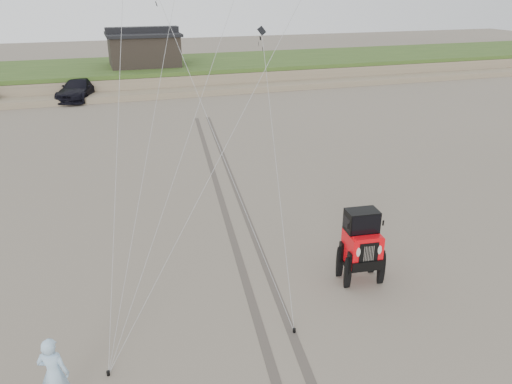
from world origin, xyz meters
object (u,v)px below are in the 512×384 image
cabin (144,48)px  jeep (361,254)px  truck_c (79,89)px  man (54,374)px

cabin → jeep: (2.15, -35.83, -2.32)m
truck_c → man: bearing=-70.6°
truck_c → jeep: (7.98, -30.84, 0.08)m
cabin → jeep: size_ratio=1.30×
man → truck_c: bearing=-71.0°
truck_c → jeep: size_ratio=1.17×
cabin → jeep: cabin is taller
truck_c → jeep: bearing=-55.0°
truck_c → cabin: bearing=61.0°
cabin → man: size_ratio=3.58×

